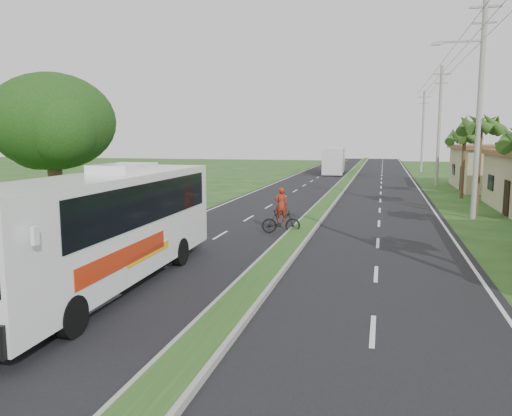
# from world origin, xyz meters

# --- Properties ---
(ground) EXTENTS (180.00, 180.00, 0.00)m
(ground) POSITION_xyz_m (0.00, 0.00, 0.00)
(ground) COLOR #1D4619
(ground) RESTS_ON ground
(road_asphalt) EXTENTS (14.00, 160.00, 0.02)m
(road_asphalt) POSITION_xyz_m (0.00, 20.00, 0.01)
(road_asphalt) COLOR black
(road_asphalt) RESTS_ON ground
(median_strip) EXTENTS (1.20, 160.00, 0.18)m
(median_strip) POSITION_xyz_m (0.00, 20.00, 0.10)
(median_strip) COLOR gray
(median_strip) RESTS_ON ground
(lane_edge_left) EXTENTS (0.12, 160.00, 0.01)m
(lane_edge_left) POSITION_xyz_m (-6.70, 20.00, 0.00)
(lane_edge_left) COLOR silver
(lane_edge_left) RESTS_ON ground
(lane_edge_right) EXTENTS (0.12, 160.00, 0.01)m
(lane_edge_right) POSITION_xyz_m (6.70, 20.00, 0.00)
(lane_edge_right) COLOR silver
(lane_edge_right) RESTS_ON ground
(shop_far) EXTENTS (8.60, 11.60, 3.82)m
(shop_far) POSITION_xyz_m (14.00, 36.00, 1.93)
(shop_far) COLOR tan
(shop_far) RESTS_ON ground
(palm_verge_c) EXTENTS (2.40, 2.40, 5.85)m
(palm_verge_c) POSITION_xyz_m (8.80, 19.00, 5.12)
(palm_verge_c) COLOR #473321
(palm_verge_c) RESTS_ON ground
(palm_verge_d) EXTENTS (2.40, 2.40, 5.25)m
(palm_verge_d) POSITION_xyz_m (9.30, 28.00, 4.55)
(palm_verge_d) COLOR #473321
(palm_verge_d) RESTS_ON ground
(shade_tree) EXTENTS (6.30, 6.00, 7.54)m
(shade_tree) POSITION_xyz_m (-12.11, 10.02, 5.03)
(shade_tree) COLOR #473321
(shade_tree) RESTS_ON ground
(utility_pole_b) EXTENTS (3.20, 0.28, 12.00)m
(utility_pole_b) POSITION_xyz_m (8.47, 18.00, 6.26)
(utility_pole_b) COLOR gray
(utility_pole_b) RESTS_ON ground
(utility_pole_c) EXTENTS (1.60, 0.28, 11.00)m
(utility_pole_c) POSITION_xyz_m (8.50, 38.00, 5.67)
(utility_pole_c) COLOR gray
(utility_pole_c) RESTS_ON ground
(utility_pole_d) EXTENTS (1.60, 0.28, 10.50)m
(utility_pole_d) POSITION_xyz_m (8.50, 58.00, 5.42)
(utility_pole_d) COLOR gray
(utility_pole_d) RESTS_ON ground
(coach_bus_main) EXTENTS (2.63, 11.27, 3.62)m
(coach_bus_main) POSITION_xyz_m (-4.14, 1.56, 1.99)
(coach_bus_main) COLOR white
(coach_bus_main) RESTS_ON ground
(coach_bus_far) EXTENTS (2.92, 11.06, 3.19)m
(coach_bus_far) POSITION_xyz_m (-2.38, 52.34, 1.81)
(coach_bus_far) COLOR silver
(coach_bus_far) RESTS_ON ground
(motorcyclist) EXTENTS (1.86, 0.93, 2.16)m
(motorcyclist) POSITION_xyz_m (-0.92, 11.24, 0.76)
(motorcyclist) COLOR black
(motorcyclist) RESTS_ON ground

